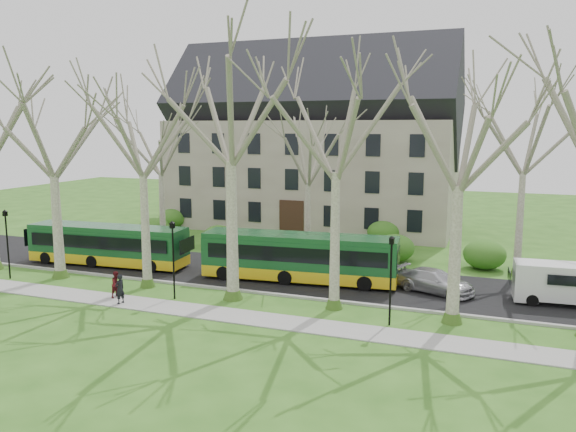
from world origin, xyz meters
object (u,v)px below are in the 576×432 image
(bus_lead, at_px, (108,245))
(pedestrian_a, at_px, (120,289))
(van_a, at_px, (564,284))
(pedestrian_b, at_px, (117,284))
(bus_follow, at_px, (299,257))
(sedan, at_px, (435,281))

(bus_lead, distance_m, pedestrian_a, 9.26)
(bus_lead, distance_m, van_a, 28.55)
(pedestrian_b, bearing_deg, pedestrian_a, -125.17)
(bus_follow, xyz_separation_m, pedestrian_a, (-7.55, -7.65, -0.70))
(pedestrian_a, xyz_separation_m, pedestrian_b, (-0.87, 0.88, -0.06))
(van_a, distance_m, pedestrian_b, 24.37)
(bus_lead, xyz_separation_m, pedestrian_a, (6.15, -6.90, -0.60))
(pedestrian_a, bearing_deg, sedan, 128.83)
(pedestrian_a, height_order, pedestrian_b, pedestrian_a)
(sedan, height_order, pedestrian_b, pedestrian_b)
(bus_lead, distance_m, pedestrian_b, 8.03)
(pedestrian_a, relative_size, pedestrian_b, 1.08)
(bus_lead, relative_size, sedan, 2.48)
(bus_lead, xyz_separation_m, sedan, (21.83, 1.14, -0.75))
(bus_follow, bearing_deg, sedan, -2.47)
(sedan, bearing_deg, bus_lead, 112.46)
(sedan, xyz_separation_m, van_a, (6.69, 0.17, 0.44))
(pedestrian_a, bearing_deg, pedestrian_b, -123.64)
(bus_follow, xyz_separation_m, van_a, (14.81, 0.56, -0.40))
(van_a, distance_m, pedestrian_a, 23.83)
(sedan, xyz_separation_m, pedestrian_a, (-15.68, -8.04, 0.14))
(bus_lead, bearing_deg, bus_follow, -0.97)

